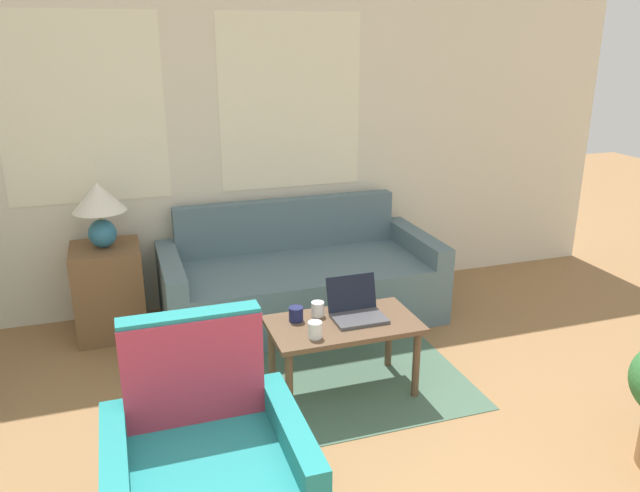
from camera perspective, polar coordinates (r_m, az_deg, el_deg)
wall_back at (r=4.76m, az=-10.44°, el=9.63°), size 6.94×0.06×2.60m
rug at (r=4.29m, az=-0.41°, el=-9.51°), size 1.57×2.00×0.01m
couch at (r=4.71m, az=-1.92°, el=-3.37°), size 2.02×0.91×0.83m
armchair at (r=2.78m, az=-10.22°, el=-20.69°), size 0.79×0.72×0.95m
side_table at (r=4.65m, az=-18.71°, el=-3.89°), size 0.46×0.46×0.65m
table_lamp at (r=4.46m, az=-19.54°, el=3.55°), size 0.36×0.36×0.45m
coffee_table at (r=3.68m, az=2.14°, el=-7.85°), size 0.87×0.48×0.45m
laptop at (r=3.70m, az=3.33°, el=-5.74°), size 0.30×0.27×0.23m
cup_navy at (r=3.45m, az=-0.46°, el=-7.66°), size 0.08×0.08×0.09m
cup_yellow at (r=3.71m, az=-0.21°, el=-5.78°), size 0.08×0.08×0.09m
cup_white at (r=3.65m, az=-2.21°, el=-6.23°), size 0.08×0.08×0.08m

